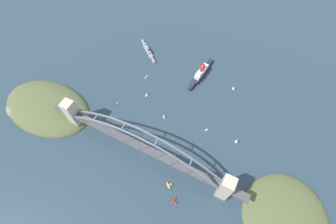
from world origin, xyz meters
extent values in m
plane|color=#283D4C|center=(0.00, 0.00, 0.00)|extent=(1400.00, 1400.00, 0.00)
cube|color=#BCB29E|center=(-122.35, 0.00, 28.61)|extent=(15.67, 16.27, 57.23)
cube|color=#BCB29E|center=(122.35, 0.00, 28.61)|extent=(15.67, 16.27, 57.23)
cube|color=#47474C|center=(0.00, 0.00, 29.07)|extent=(229.04, 11.53, 2.40)
cube|color=#47474C|center=(-142.19, 0.00, 29.07)|extent=(24.00, 11.53, 2.40)
cube|color=#47474C|center=(142.19, 0.00, 29.07)|extent=(24.00, 11.53, 2.40)
cube|color=slate|center=(-106.59, -5.19, 37.10)|extent=(25.48, 1.80, 18.71)
cube|color=slate|center=(-82.91, -5.19, 51.37)|extent=(25.18, 1.80, 15.32)
cube|color=slate|center=(-59.22, -5.19, 62.07)|extent=(24.82, 1.80, 11.92)
cube|color=slate|center=(-35.53, -5.19, 69.21)|extent=(24.39, 1.80, 8.47)
cube|color=slate|center=(-11.84, -5.19, 72.78)|extent=(23.93, 1.80, 4.98)
cube|color=slate|center=(11.84, -5.19, 72.78)|extent=(23.93, 1.80, 4.98)
cube|color=slate|center=(35.53, -5.19, 69.21)|extent=(24.39, 1.80, 8.47)
cube|color=slate|center=(59.22, -5.19, 62.07)|extent=(24.82, 1.80, 11.92)
cube|color=slate|center=(82.91, -5.19, 51.37)|extent=(25.18, 1.80, 15.32)
cube|color=slate|center=(106.59, -5.19, 37.10)|extent=(25.48, 1.80, 18.71)
cube|color=slate|center=(-106.59, 5.19, 37.10)|extent=(25.48, 1.80, 18.71)
cube|color=slate|center=(-82.91, 5.19, 51.37)|extent=(25.18, 1.80, 15.32)
cube|color=slate|center=(-59.22, 5.19, 62.07)|extent=(24.82, 1.80, 11.92)
cube|color=slate|center=(-35.53, 5.19, 69.21)|extent=(24.39, 1.80, 8.47)
cube|color=slate|center=(-11.84, 5.19, 72.78)|extent=(23.93, 1.80, 4.98)
cube|color=slate|center=(11.84, 5.19, 72.78)|extent=(23.93, 1.80, 4.98)
cube|color=slate|center=(35.53, 5.19, 69.21)|extent=(24.39, 1.80, 8.47)
cube|color=slate|center=(59.22, 5.19, 62.07)|extent=(24.82, 1.80, 11.92)
cube|color=slate|center=(82.91, 5.19, 51.37)|extent=(25.18, 1.80, 15.32)
cube|color=slate|center=(106.59, 5.19, 37.10)|extent=(25.48, 1.80, 18.71)
cube|color=slate|center=(-118.44, 0.00, 29.07)|extent=(1.40, 10.37, 1.40)
cube|color=slate|center=(-71.06, 0.00, 57.61)|extent=(1.40, 10.37, 1.40)
cube|color=slate|center=(-23.69, 0.00, 71.88)|extent=(1.40, 10.37, 1.40)
cube|color=slate|center=(23.69, 0.00, 71.88)|extent=(1.40, 10.37, 1.40)
cube|color=slate|center=(71.06, 0.00, 57.61)|extent=(1.40, 10.37, 1.40)
cube|color=slate|center=(118.44, 0.00, 29.07)|extent=(1.40, 10.37, 1.40)
cylinder|color=slate|center=(-94.75, -5.19, 37.70)|extent=(0.56, 0.56, 14.86)
cylinder|color=slate|center=(-94.75, 5.19, 37.70)|extent=(0.56, 0.56, 14.86)
cylinder|color=slate|center=(-71.06, -5.19, 43.94)|extent=(0.56, 0.56, 27.35)
cylinder|color=slate|center=(-71.06, 5.19, 43.94)|extent=(0.56, 0.56, 27.35)
cylinder|color=slate|center=(-47.37, -5.19, 48.40)|extent=(0.56, 0.56, 36.27)
cylinder|color=slate|center=(-47.37, 5.19, 48.40)|extent=(0.56, 0.56, 36.27)
cylinder|color=slate|center=(-23.69, -5.19, 51.08)|extent=(0.56, 0.56, 41.62)
cylinder|color=slate|center=(-23.69, 5.19, 51.08)|extent=(0.56, 0.56, 41.62)
cylinder|color=slate|center=(0.00, -5.19, 51.97)|extent=(0.56, 0.56, 43.40)
cylinder|color=slate|center=(0.00, 5.19, 51.97)|extent=(0.56, 0.56, 43.40)
cylinder|color=slate|center=(23.69, -5.19, 51.08)|extent=(0.56, 0.56, 41.62)
cylinder|color=slate|center=(23.69, 5.19, 51.08)|extent=(0.56, 0.56, 41.62)
cylinder|color=slate|center=(47.37, -5.19, 48.40)|extent=(0.56, 0.56, 36.27)
cylinder|color=slate|center=(47.37, 5.19, 48.40)|extent=(0.56, 0.56, 36.27)
cylinder|color=slate|center=(71.06, -5.19, 43.94)|extent=(0.56, 0.56, 27.35)
cylinder|color=slate|center=(71.06, 5.19, 43.94)|extent=(0.56, 0.56, 27.35)
cylinder|color=slate|center=(94.75, -5.19, 37.70)|extent=(0.56, 0.56, 14.86)
cylinder|color=slate|center=(94.75, 5.19, 37.70)|extent=(0.56, 0.56, 14.86)
ellipsoid|color=#515B38|center=(-186.21, -1.09, 0.00)|extent=(156.73, 100.42, 31.18)
ellipsoid|color=#756B5B|center=(-221.47, -28.71, 0.00)|extent=(54.85, 30.12, 17.15)
ellipsoid|color=#515B38|center=(208.01, 8.62, 0.00)|extent=(112.06, 117.75, 25.33)
cube|color=#1E2333|center=(15.81, 180.19, 3.11)|extent=(16.21, 50.13, 6.23)
cube|color=#1E2333|center=(12.27, 147.56, 3.11)|extent=(7.76, 16.97, 6.23)
cube|color=#1E2333|center=(19.35, 212.83, 3.11)|extent=(8.96, 17.10, 6.23)
cube|color=white|center=(15.81, 180.19, 9.93)|extent=(13.25, 37.72, 7.40)
cube|color=white|center=(14.72, 170.09, 15.23)|extent=(9.05, 8.96, 3.20)
cylinder|color=red|center=(15.61, 178.36, 17.84)|extent=(4.93, 4.93, 8.42)
cylinder|color=red|center=(16.51, 186.62, 17.84)|extent=(4.93, 4.93, 8.42)
cylinder|color=tan|center=(12.49, 149.60, 11.23)|extent=(0.50, 0.50, 10.00)
cube|color=gray|center=(-98.61, 187.45, 2.07)|extent=(35.46, 30.80, 4.15)
cube|color=gray|center=(-119.26, 204.32, 2.07)|extent=(12.34, 10.91, 4.15)
cube|color=gray|center=(-77.96, 170.58, 2.07)|extent=(12.75, 11.40, 4.15)
cube|color=gray|center=(-98.61, 187.45, 5.83)|extent=(19.08, 17.05, 3.37)
cylinder|color=gray|center=(-112.81, 199.04, 5.25)|extent=(4.96, 4.96, 2.20)
cylinder|color=gray|center=(-84.41, 175.85, 5.25)|extent=(4.96, 4.96, 2.20)
cylinder|color=gray|center=(-98.61, 187.45, 12.52)|extent=(0.60, 0.60, 10.00)
cylinder|color=#4C4C51|center=(-95.51, 184.91, 9.72)|extent=(3.90, 3.90, 4.40)
cylinder|color=#B7B7B2|center=(54.89, -25.12, 0.45)|extent=(4.73, 5.64, 0.90)
cylinder|color=#B7B7B2|center=(52.19, -22.98, 0.45)|extent=(4.73, 5.64, 0.90)
cylinder|color=black|center=(54.89, -25.12, 1.60)|extent=(0.14, 0.14, 1.39)
cylinder|color=black|center=(52.19, -22.98, 1.60)|extent=(0.14, 0.14, 1.39)
ellipsoid|color=gold|center=(53.54, -24.05, 3.02)|extent=(6.31, 7.44, 1.45)
cylinder|color=black|center=(51.21, -27.00, 3.02)|extent=(1.58, 1.48, 1.38)
cube|color=gold|center=(52.89, -24.87, 3.64)|extent=(8.50, 7.22, 0.20)
cube|color=gold|center=(55.81, -21.18, 3.16)|extent=(3.51, 3.10, 0.12)
cube|color=black|center=(55.81, -21.18, 4.50)|extent=(0.78, 0.94, 1.50)
cylinder|color=#B7B7B2|center=(69.39, -41.48, 0.45)|extent=(6.08, 1.05, 0.90)
cylinder|color=#B7B7B2|center=(69.46, -38.62, 0.45)|extent=(6.08, 1.05, 0.90)
cylinder|color=maroon|center=(69.39, -41.48, 1.46)|extent=(0.14, 0.14, 1.11)
cylinder|color=maroon|center=(69.46, -38.62, 1.46)|extent=(0.14, 0.14, 1.11)
ellipsoid|color=#B21E19|center=(69.43, -40.05, 2.59)|extent=(7.70, 1.34, 1.16)
cylinder|color=maroon|center=(65.97, -39.97, 2.59)|extent=(0.83, 1.12, 1.10)
cube|color=#B21E19|center=(68.47, -40.03, 3.08)|extent=(1.93, 9.52, 0.20)
cube|color=#B21E19|center=(72.80, -40.13, 2.71)|extent=(1.19, 3.63, 0.12)
cube|color=maroon|center=(72.80, -40.13, 3.92)|extent=(1.10, 0.15, 1.50)
cube|color=silver|center=(67.69, 80.66, 0.51)|extent=(3.35, 3.90, 1.01)
cube|color=silver|center=(66.27, 78.63, 0.51)|extent=(1.26, 1.40, 1.01)
cube|color=silver|center=(69.10, 82.68, 0.51)|extent=(1.37, 1.48, 1.01)
cylinder|color=tan|center=(67.51, 80.40, 3.54)|extent=(0.16, 0.16, 5.05)
cone|color=white|center=(68.13, 81.29, 3.28)|extent=(4.74, 4.74, 4.04)
cube|color=gold|center=(-70.63, 131.04, 0.43)|extent=(2.24, 5.91, 0.85)
cube|color=gold|center=(-70.44, 134.91, 0.43)|extent=(1.17, 1.99, 0.85)
cube|color=gold|center=(-70.83, 127.17, 0.43)|extent=(1.38, 2.00, 0.85)
cube|color=beige|center=(-70.67, 130.31, 1.44)|extent=(1.71, 2.98, 1.16)
cube|color=#B2231E|center=(115.87, 83.26, 0.40)|extent=(3.69, 5.81, 0.80)
cube|color=#B2231E|center=(114.79, 86.70, 0.40)|extent=(1.47, 2.01, 0.80)
cube|color=#B2231E|center=(116.95, 79.82, 0.40)|extent=(1.66, 2.07, 0.80)
cylinder|color=tan|center=(115.74, 83.69, 5.75)|extent=(0.16, 0.16, 9.90)
cone|color=white|center=(116.21, 82.19, 5.25)|extent=(6.21, 6.21, 7.92)
cube|color=gold|center=(-2.83, 70.67, 0.54)|extent=(4.94, 4.41, 1.08)
cube|color=gold|center=(-0.39, 68.93, 0.54)|extent=(1.80, 1.68, 1.08)
cube|color=gold|center=(-5.27, 72.41, 0.54)|extent=(1.91, 1.84, 1.08)
cylinder|color=tan|center=(-2.53, 70.45, 4.30)|extent=(0.16, 0.16, 6.44)
cone|color=white|center=(-3.59, 71.22, 3.98)|extent=(5.75, 5.75, 5.15)
cube|color=#234C8C|center=(-86.15, 58.49, 0.50)|extent=(4.15, 5.93, 1.00)
cube|color=#234C8C|center=(-87.73, 55.09, 0.50)|extent=(1.77, 2.15, 1.00)
cube|color=#234C8C|center=(-84.57, 61.89, 0.50)|extent=(1.96, 2.25, 1.00)
cube|color=beige|center=(-85.86, 59.13, 1.47)|extent=(2.61, 3.21, 0.93)
cube|color=silver|center=(-50.21, 96.61, 0.35)|extent=(2.90, 4.93, 0.70)
cube|color=silver|center=(-50.77, 93.58, 0.35)|extent=(1.21, 1.69, 0.70)
cube|color=silver|center=(-49.66, 99.64, 0.35)|extent=(1.40, 1.72, 0.70)
cylinder|color=tan|center=(-50.28, 96.23, 4.69)|extent=(0.16, 0.16, 7.96)
cone|color=silver|center=(-50.04, 97.56, 4.29)|extent=(4.93, 4.93, 6.37)
cube|color=#2D6B3D|center=(80.05, 176.14, 0.35)|extent=(5.38, 5.69, 0.70)
cube|color=#2D6B3D|center=(82.44, 173.38, 0.35)|extent=(2.00, 2.08, 0.70)
cube|color=#2D6B3D|center=(77.65, 178.89, 0.35)|extent=(2.16, 2.22, 0.70)
cylinder|color=tan|center=(80.35, 175.79, 4.55)|extent=(0.16, 0.16, 7.70)
cone|color=silver|center=(79.30, 177.00, 4.17)|extent=(7.09, 7.09, 6.16)
camera|label=1|loc=(90.49, -99.60, 342.30)|focal=25.68mm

